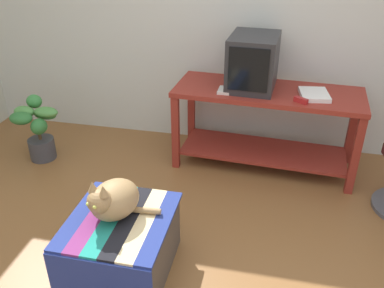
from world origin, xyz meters
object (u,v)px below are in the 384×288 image
tv_monitor (253,62)px  potted_plant (37,129)px  ottoman_with_blanket (122,245)px  cat (113,200)px  desk (266,115)px  book (314,95)px  stapler (301,100)px  keyboard (243,92)px

tv_monitor → potted_plant: 1.96m
ottoman_with_blanket → cat: bearing=148.9°
desk → book: book is taller
stapler → keyboard: bearing=113.6°
ottoman_with_blanket → keyboard: bearing=67.2°
desk → cat: desk is taller
desk → keyboard: bearing=-145.6°
stapler → tv_monitor: bearing=93.4°
desk → ottoman_with_blanket: (-0.76, -1.45, -0.28)m
cat → stapler: stapler is taller
desk → tv_monitor: 0.46m
desk → tv_monitor: size_ratio=3.03×
desk → keyboard: 0.33m
stapler → cat: bearing=175.1°
tv_monitor → ottoman_with_blanket: 1.77m
tv_monitor → stapler: bearing=-28.9°
desk → stapler: size_ratio=14.18×
keyboard → potted_plant: (-1.77, -0.21, -0.42)m
book → tv_monitor: bearing=160.6°
desk → stapler: bearing=-36.6°
tv_monitor → desk: bearing=-11.6°
desk → tv_monitor: tv_monitor is taller
stapler → potted_plant: bearing=128.7°
keyboard → potted_plant: 1.83m
cat → tv_monitor: bearing=86.1°
ottoman_with_blanket → desk: bearing=62.5°
desk → potted_plant: (-1.97, -0.33, -0.18)m
keyboard → ottoman_with_blanket: bearing=-111.8°
ottoman_with_blanket → stapler: size_ratio=6.15×
ottoman_with_blanket → cat: (-0.04, 0.02, 0.32)m
keyboard → book: 0.55m
tv_monitor → book: tv_monitor is taller
desk → keyboard: keyboard is taller
tv_monitor → ottoman_with_blanket: size_ratio=0.76×
tv_monitor → stapler: tv_monitor is taller
keyboard → book: (0.55, 0.05, 0.01)m
desk → book: (0.36, -0.06, 0.24)m
tv_monitor → stapler: size_ratio=4.68×
ottoman_with_blanket → tv_monitor: bearing=67.7°
potted_plant → stapler: 2.26m
book → ottoman_with_blanket: 1.86m
tv_monitor → cat: (-0.65, -1.47, -0.40)m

